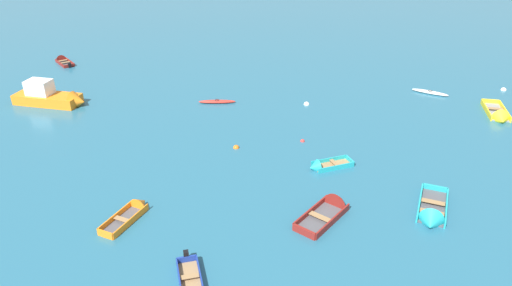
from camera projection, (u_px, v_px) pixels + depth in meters
motor_launch_orange_near_left at (52, 97)px, 35.55m from camera, size 5.68×2.04×2.17m
rowboat_turquoise_midfield_left at (431, 216)px, 22.83m from camera, size 2.05×3.92×1.23m
rowboat_maroon_cluster_inner at (62, 61)px, 45.02m from camera, size 2.80×2.66×0.92m
kayak_red_cluster_outer at (217, 102)px, 35.93m from camera, size 2.85×0.98×0.27m
rowboat_yellow_outer_left at (499, 116)px, 33.36m from camera, size 1.47×3.94×1.22m
rowboat_orange_back_row_right at (134, 211)px, 23.26m from camera, size 1.65×3.17×0.86m
rowboat_turquoise_back_row_center at (322, 166)px, 27.18m from camera, size 2.77×2.13×0.89m
kayak_white_near_right at (430, 92)px, 37.66m from camera, size 2.84×1.46×0.27m
rowboat_maroon_far_back at (332, 207)px, 23.49m from camera, size 2.80×3.71×1.20m
mooring_buoy_midfield at (503, 90)px, 38.44m from camera, size 0.44×0.44×0.44m
mooring_buoy_near_foreground at (302, 141)px, 30.29m from camera, size 0.29×0.29×0.29m
mooring_buoy_between_boats_left at (236, 148)px, 29.50m from camera, size 0.38×0.38×0.38m
mooring_buoy_between_boats_right at (306, 104)px, 35.75m from camera, size 0.43×0.43×0.43m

